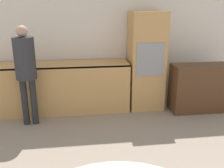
% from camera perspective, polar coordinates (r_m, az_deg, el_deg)
% --- Properties ---
extents(wall_back, '(6.43, 0.05, 2.60)m').
position_cam_1_polar(wall_back, '(4.92, -2.80, 10.12)').
color(wall_back, silver).
rests_on(wall_back, ground_plane).
extents(kitchen_counter, '(2.85, 0.60, 0.92)m').
position_cam_1_polar(kitchen_counter, '(4.78, -13.57, -0.73)').
color(kitchen_counter, tan).
rests_on(kitchen_counter, ground_plane).
extents(oven_unit, '(0.64, 0.59, 1.84)m').
position_cam_1_polar(oven_unit, '(4.81, 7.77, 5.20)').
color(oven_unit, tan).
rests_on(oven_unit, ground_plane).
extents(sideboard, '(1.08, 0.45, 0.89)m').
position_cam_1_polar(sideboard, '(4.98, 19.42, -0.84)').
color(sideboard, '#51331E').
rests_on(sideboard, ground_plane).
extents(person_standing, '(0.33, 0.33, 1.65)m').
position_cam_1_polar(person_standing, '(4.21, -19.18, 4.08)').
color(person_standing, '#262628').
rests_on(person_standing, ground_plane).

